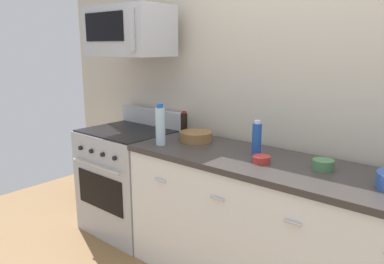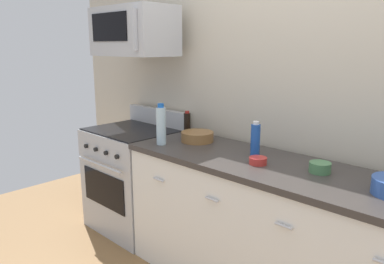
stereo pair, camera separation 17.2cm
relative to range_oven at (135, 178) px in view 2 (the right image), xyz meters
name	(u,v)px [view 2 (the right image)]	position (x,y,z in m)	size (l,w,h in m)	color
back_wall	(313,90)	(1.45, 0.41, 0.88)	(5.24, 0.10, 2.70)	beige
counter_unit	(273,234)	(1.45, 0.00, -0.01)	(2.15, 0.66, 0.92)	white
range_oven	(135,178)	(0.00, 0.00, 0.00)	(0.76, 0.69, 1.07)	#B7BABF
microwave	(134,32)	(0.00, 0.04, 1.28)	(0.74, 0.44, 0.40)	#B7BABF
bottle_soda_blue	(255,139)	(1.23, 0.07, 0.56)	(0.06, 0.06, 0.23)	#1E4CA5
bottle_soy_sauce_dark	(187,123)	(0.47, 0.20, 0.54)	(0.06, 0.06, 0.19)	black
bottle_water_clear	(161,125)	(0.56, -0.16, 0.60)	(0.07, 0.07, 0.31)	silver
bowl_wooden_salad	(197,136)	(0.69, 0.09, 0.49)	(0.25, 0.25, 0.07)	brown
bowl_red_small	(258,160)	(1.35, -0.06, 0.47)	(0.11, 0.11, 0.04)	#B72D28
bowl_green_glaze	(320,167)	(1.70, 0.05, 0.48)	(0.12, 0.12, 0.06)	#477A4C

